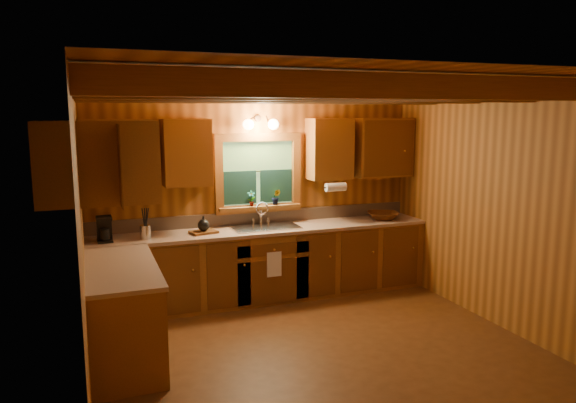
% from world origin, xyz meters
% --- Properties ---
extents(room, '(4.20, 4.20, 4.20)m').
position_xyz_m(room, '(0.00, 0.00, 1.30)').
color(room, '#583315').
rests_on(room, ground).
extents(ceiling_beams, '(4.20, 2.54, 0.18)m').
position_xyz_m(ceiling_beams, '(0.00, 0.00, 2.49)').
color(ceiling_beams, brown).
rests_on(ceiling_beams, room).
extents(base_cabinets, '(4.20, 2.22, 0.86)m').
position_xyz_m(base_cabinets, '(-0.49, 1.28, 0.43)').
color(base_cabinets, brown).
rests_on(base_cabinets, ground).
extents(countertop, '(4.20, 2.24, 0.04)m').
position_xyz_m(countertop, '(-0.48, 1.29, 0.88)').
color(countertop, tan).
rests_on(countertop, base_cabinets).
extents(backsplash, '(4.20, 0.02, 0.16)m').
position_xyz_m(backsplash, '(0.00, 1.89, 0.98)').
color(backsplash, tan).
rests_on(backsplash, room).
extents(dishwasher_panel, '(0.02, 0.60, 0.80)m').
position_xyz_m(dishwasher_panel, '(-1.47, 0.68, 0.43)').
color(dishwasher_panel, white).
rests_on(dishwasher_panel, base_cabinets).
extents(upper_cabinets, '(4.19, 1.77, 0.78)m').
position_xyz_m(upper_cabinets, '(-0.56, 1.42, 1.84)').
color(upper_cabinets, brown).
rests_on(upper_cabinets, room).
extents(window, '(1.12, 0.08, 1.00)m').
position_xyz_m(window, '(0.00, 1.87, 1.53)').
color(window, brown).
rests_on(window, room).
extents(window_sill, '(1.06, 0.14, 0.04)m').
position_xyz_m(window_sill, '(0.00, 1.82, 1.12)').
color(window_sill, brown).
rests_on(window_sill, room).
extents(wall_sconce, '(0.45, 0.21, 0.17)m').
position_xyz_m(wall_sconce, '(0.00, 1.75, 2.16)').
color(wall_sconce, black).
rests_on(wall_sconce, room).
extents(paper_towel_roll, '(0.27, 0.11, 0.11)m').
position_xyz_m(paper_towel_roll, '(0.92, 1.53, 1.37)').
color(paper_towel_roll, white).
rests_on(paper_towel_roll, upper_cabinets).
extents(dish_towel, '(0.18, 0.01, 0.30)m').
position_xyz_m(dish_towel, '(0.00, 1.26, 0.52)').
color(dish_towel, white).
rests_on(dish_towel, base_cabinets).
extents(sink, '(0.82, 0.48, 0.43)m').
position_xyz_m(sink, '(0.00, 1.60, 0.86)').
color(sink, silver).
rests_on(sink, countertop).
extents(coffee_maker, '(0.16, 0.20, 0.28)m').
position_xyz_m(coffee_maker, '(-1.88, 1.54, 1.04)').
color(coffee_maker, black).
rests_on(coffee_maker, countertop).
extents(utensil_crock, '(0.12, 0.12, 0.35)m').
position_xyz_m(utensil_crock, '(-1.45, 1.51, 0.99)').
color(utensil_crock, silver).
rests_on(utensil_crock, countertop).
extents(cutting_board, '(0.34, 0.28, 0.03)m').
position_xyz_m(cutting_board, '(-0.78, 1.56, 0.91)').
color(cutting_board, '#5E3414').
rests_on(cutting_board, countertop).
extents(teakettle, '(0.14, 0.14, 0.18)m').
position_xyz_m(teakettle, '(-0.78, 1.56, 1.00)').
color(teakettle, black).
rests_on(teakettle, cutting_board).
extents(wicker_basket, '(0.53, 0.53, 0.10)m').
position_xyz_m(wicker_basket, '(1.62, 1.54, 0.95)').
color(wicker_basket, '#48230C').
rests_on(wicker_basket, countertop).
extents(potted_plant_left, '(0.11, 0.08, 0.20)m').
position_xyz_m(potted_plant_left, '(-0.11, 1.82, 1.24)').
color(potted_plant_left, '#5E3414').
rests_on(potted_plant_left, window_sill).
extents(potted_plant_right, '(0.13, 0.12, 0.20)m').
position_xyz_m(potted_plant_right, '(0.22, 1.81, 1.24)').
color(potted_plant_right, '#5E3414').
rests_on(potted_plant_right, window_sill).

